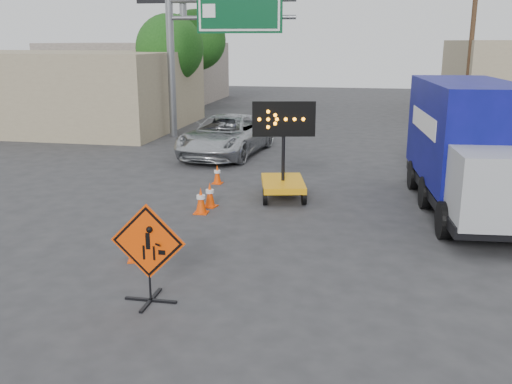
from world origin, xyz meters
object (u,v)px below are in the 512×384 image
(arrow_board, at_px, (283,177))
(box_truck, at_px, (469,154))
(construction_sign, at_px, (148,251))
(pickup_truck, at_px, (226,135))

(arrow_board, xyz_separation_m, box_truck, (5.15, -0.19, 0.94))
(construction_sign, xyz_separation_m, arrow_board, (1.25, 7.41, -0.32))
(pickup_truck, xyz_separation_m, box_truck, (8.49, -6.36, 0.78))
(arrow_board, height_order, pickup_truck, arrow_board)
(construction_sign, distance_m, box_truck, 9.67)
(construction_sign, relative_size, pickup_truck, 0.32)
(construction_sign, xyz_separation_m, pickup_truck, (-2.09, 13.58, -0.16))
(box_truck, bearing_deg, construction_sign, -136.73)
(pickup_truck, distance_m, box_truck, 10.63)
(arrow_board, relative_size, pickup_truck, 0.50)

